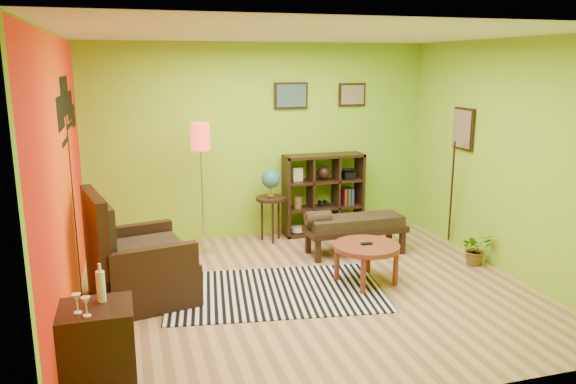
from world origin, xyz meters
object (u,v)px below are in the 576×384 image
object	(u,v)px
floor_lamp	(201,148)
bench	(353,225)
armchair	(136,267)
cube_shelf	(324,194)
globe_table	(271,187)
coffee_table	(366,250)
potted_plant	(475,252)
side_cabinet	(98,345)

from	to	relation	value
floor_lamp	bench	world-z (taller)	floor_lamp
armchair	cube_shelf	distance (m)	3.30
globe_table	coffee_table	bearing A→B (deg)	-70.57
coffee_table	floor_lamp	distance (m)	2.52
cube_shelf	armchair	bearing A→B (deg)	-147.64
bench	potted_plant	distance (m)	1.60
floor_lamp	globe_table	bearing A→B (deg)	13.96
coffee_table	side_cabinet	xyz separation A→B (m)	(-2.90, -1.36, -0.07)
cube_shelf	floor_lamp	bearing A→B (deg)	-167.75
coffee_table	bench	size ratio (longest dim) A/B	0.55
coffee_table	armchair	world-z (taller)	armchair
floor_lamp	bench	xyz separation A→B (m)	(1.91, -0.60, -1.02)
armchair	bench	xyz separation A→B (m)	(2.83, 0.76, 0.03)
coffee_table	bench	bearing A→B (deg)	75.94
coffee_table	side_cabinet	distance (m)	3.21
coffee_table	cube_shelf	size ratio (longest dim) A/B	0.64
cube_shelf	potted_plant	distance (m)	2.34
armchair	bench	distance (m)	2.92
armchair	cube_shelf	xyz separation A→B (m)	(2.78, 1.76, 0.23)
floor_lamp	bench	distance (m)	2.25
floor_lamp	globe_table	size ratio (longest dim) A/B	1.67
coffee_table	bench	xyz separation A→B (m)	(0.25, 1.00, -0.00)
side_cabinet	bench	xyz separation A→B (m)	(3.16, 2.36, 0.07)
side_cabinet	floor_lamp	world-z (taller)	floor_lamp
side_cabinet	cube_shelf	size ratio (longest dim) A/B	0.82
globe_table	cube_shelf	size ratio (longest dim) A/B	0.88
coffee_table	globe_table	size ratio (longest dim) A/B	0.73
armchair	floor_lamp	size ratio (longest dim) A/B	0.70
armchair	globe_table	distance (m)	2.54
globe_table	bench	bearing A→B (deg)	-43.28
floor_lamp	globe_table	distance (m)	1.21
side_cabinet	bench	world-z (taller)	side_cabinet
armchair	bench	size ratio (longest dim) A/B	0.89
floor_lamp	globe_table	world-z (taller)	floor_lamp
coffee_table	floor_lamp	xyz separation A→B (m)	(-1.66, 1.60, 1.02)
globe_table	potted_plant	world-z (taller)	globe_table
coffee_table	floor_lamp	bearing A→B (deg)	135.96
armchair	potted_plant	xyz separation A→B (m)	(4.17, -0.07, -0.21)
coffee_table	globe_table	bearing A→B (deg)	109.43
cube_shelf	coffee_table	bearing A→B (deg)	-95.93
side_cabinet	floor_lamp	bearing A→B (deg)	67.21
bench	armchair	bearing A→B (deg)	-165.04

